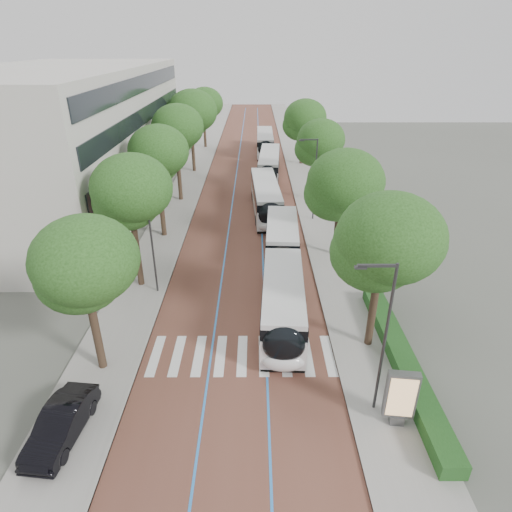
{
  "coord_description": "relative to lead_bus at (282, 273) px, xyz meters",
  "views": [
    {
      "loc": [
        0.96,
        -18.46,
        16.27
      ],
      "look_at": [
        1.02,
        9.03,
        2.4
      ],
      "focal_mm": 30.0,
      "sensor_mm": 36.0,
      "label": 1
    }
  ],
  "objects": [
    {
      "name": "streetlight_far",
      "position": [
        3.74,
        14.13,
        3.19
      ],
      "size": [
        1.82,
        0.2,
        8.0
      ],
      "color": "#323235",
      "rests_on": "sidewalk_right"
    },
    {
      "name": "lead_bus",
      "position": [
        0.0,
        0.0,
        0.0
      ],
      "size": [
        3.44,
        18.5,
        3.2
      ],
      "rotation": [
        0.0,
        0.0,
        -0.05
      ],
      "color": "black",
      "rests_on": "ground"
    },
    {
      "name": "zebra_crossing",
      "position": [
        -2.68,
        -6.87,
        -1.6
      ],
      "size": [
        10.55,
        3.6,
        0.01
      ],
      "color": "silver",
      "rests_on": "ground"
    },
    {
      "name": "kerb_left",
      "position": [
        -8.48,
        32.13,
        -1.57
      ],
      "size": [
        0.2,
        140.0,
        0.14
      ],
      "primitive_type": "cube",
      "color": "gray",
      "rests_on": "ground"
    },
    {
      "name": "bus_queued_0",
      "position": [
        -0.79,
        15.88,
        -0.0
      ],
      "size": [
        3.17,
        12.51,
        3.2
      ],
      "rotation": [
        0.0,
        0.0,
        0.05
      ],
      "color": "silver",
      "rests_on": "ground"
    },
    {
      "name": "kerb_right",
      "position": [
        2.72,
        32.13,
        -1.57
      ],
      "size": [
        0.2,
        140.0,
        0.14
      ],
      "primitive_type": "cube",
      "color": "gray",
      "rests_on": "ground"
    },
    {
      "name": "bus_queued_2",
      "position": [
        -0.34,
        42.79,
        -0.0
      ],
      "size": [
        2.6,
        12.41,
        3.2
      ],
      "rotation": [
        0.0,
        0.0,
        -0.01
      ],
      "color": "silver",
      "rests_on": "ground"
    },
    {
      "name": "road",
      "position": [
        -2.88,
        32.13,
        -1.62
      ],
      "size": [
        11.0,
        140.0,
        0.02
      ],
      "primitive_type": "cube",
      "color": "brown",
      "rests_on": "ground"
    },
    {
      "name": "sidewalk_right",
      "position": [
        4.62,
        32.13,
        -1.57
      ],
      "size": [
        4.0,
        140.0,
        0.12
      ],
      "primitive_type": "cube",
      "color": "gray",
      "rests_on": "ground"
    },
    {
      "name": "office_building",
      "position": [
        -22.35,
        20.13,
        5.37
      ],
      "size": [
        18.11,
        40.0,
        14.0
      ],
      "color": "#AFADA2",
      "rests_on": "ground"
    },
    {
      "name": "lane_line_left",
      "position": [
        -4.48,
        32.13,
        -1.6
      ],
      "size": [
        0.12,
        126.0,
        0.01
      ],
      "primitive_type": "cube",
      "color": "blue",
      "rests_on": "road"
    },
    {
      "name": "bus_queued_1",
      "position": [
        -0.07,
        28.88,
        -0.0
      ],
      "size": [
        3.28,
        12.53,
        3.2
      ],
      "rotation": [
        0.0,
        0.0,
        -0.06
      ],
      "color": "silver",
      "rests_on": "ground"
    },
    {
      "name": "lamp_post_left",
      "position": [
        -8.98,
        0.13,
        2.49
      ],
      "size": [
        0.14,
        0.14,
        8.0
      ],
      "primitive_type": "cylinder",
      "color": "#323235",
      "rests_on": "sidewalk_left"
    },
    {
      "name": "trees_left",
      "position": [
        -10.38,
        20.74,
        5.43
      ],
      "size": [
        6.47,
        60.53,
        10.24
      ],
      "color": "black",
      "rests_on": "ground"
    },
    {
      "name": "parked_car",
      "position": [
        -10.65,
        -12.57,
        -0.74
      ],
      "size": [
        2.09,
        4.78,
        1.53
      ],
      "primitive_type": "imported",
      "rotation": [
        0.0,
        0.0,
        -0.1
      ],
      "color": "black",
      "rests_on": "sidewalk_left"
    },
    {
      "name": "ad_panel",
      "position": [
        4.74,
        -11.8,
        0.05
      ],
      "size": [
        1.47,
        0.63,
        2.97
      ],
      "rotation": [
        0.0,
        0.0,
        -0.12
      ],
      "color": "#59595B",
      "rests_on": "sidewalk_right"
    },
    {
      "name": "trees_right",
      "position": [
        4.82,
        14.3,
        4.49
      ],
      "size": [
        6.05,
        47.84,
        8.92
      ],
      "color": "black",
      "rests_on": "ground"
    },
    {
      "name": "hedge",
      "position": [
        6.22,
        -7.87,
        -1.11
      ],
      "size": [
        1.2,
        14.0,
        0.8
      ],
      "primitive_type": "cube",
      "color": "#1A4116",
      "rests_on": "sidewalk_right"
    },
    {
      "name": "sidewalk_left",
      "position": [
        -10.38,
        32.13,
        -1.57
      ],
      "size": [
        4.0,
        140.0,
        0.12
      ],
      "primitive_type": "cube",
      "color": "gray",
      "rests_on": "ground"
    },
    {
      "name": "streetlight_near",
      "position": [
        3.74,
        -10.87,
        3.19
      ],
      "size": [
        1.82,
        0.2,
        8.0
      ],
      "color": "#323235",
      "rests_on": "sidewalk_right"
    },
    {
      "name": "lane_line_right",
      "position": [
        -1.28,
        32.13,
        -1.6
      ],
      "size": [
        0.12,
        126.0,
        0.01
      ],
      "primitive_type": "cube",
      "color": "blue",
      "rests_on": "road"
    },
    {
      "name": "ground",
      "position": [
        -2.88,
        -7.87,
        -1.63
      ],
      "size": [
        160.0,
        160.0,
        0.0
      ],
      "primitive_type": "plane",
      "color": "#51544C",
      "rests_on": "ground"
    }
  ]
}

